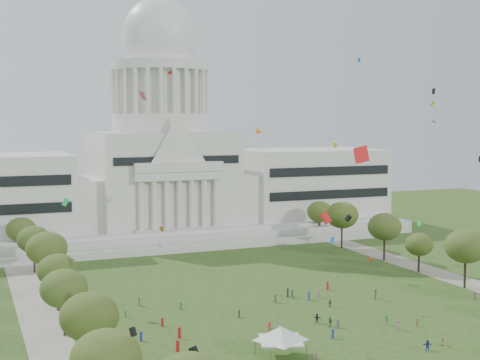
# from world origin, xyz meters

# --- Properties ---
(ground) EXTENTS (400.00, 400.00, 0.00)m
(ground) POSITION_xyz_m (0.00, 0.00, 0.00)
(ground) COLOR #2D4919
(ground) RESTS_ON ground
(capitol) EXTENTS (160.00, 64.50, 91.30)m
(capitol) POSITION_xyz_m (0.00, 113.59, 22.30)
(capitol) COLOR silver
(capitol) RESTS_ON ground
(path_left) EXTENTS (8.00, 160.00, 0.04)m
(path_left) POSITION_xyz_m (-48.00, 30.00, 0.02)
(path_left) COLOR gray
(path_left) RESTS_ON ground
(path_right) EXTENTS (8.00, 160.00, 0.04)m
(path_right) POSITION_xyz_m (48.00, 30.00, 0.02)
(path_right) COLOR gray
(path_right) RESTS_ON ground
(row_tree_l_0) EXTENTS (8.85, 8.85, 12.59)m
(row_tree_l_0) POSITION_xyz_m (-45.26, -21.68, 8.95)
(row_tree_l_0) COLOR black
(row_tree_l_0) RESTS_ON ground
(row_tree_l_1) EXTENTS (8.86, 8.86, 12.59)m
(row_tree_l_1) POSITION_xyz_m (-44.07, -2.96, 8.95)
(row_tree_l_1) COLOR black
(row_tree_l_1) RESTS_ON ground
(row_tree_l_2) EXTENTS (8.42, 8.42, 11.97)m
(row_tree_l_2) POSITION_xyz_m (-45.04, 17.30, 8.51)
(row_tree_l_2) COLOR black
(row_tree_l_2) RESTS_ON ground
(row_tree_r_2) EXTENTS (9.55, 9.55, 13.58)m
(row_tree_r_2) POSITION_xyz_m (44.17, 17.44, 9.66)
(row_tree_r_2) COLOR black
(row_tree_r_2) RESTS_ON ground
(row_tree_l_3) EXTENTS (8.12, 8.12, 11.55)m
(row_tree_l_3) POSITION_xyz_m (-44.09, 33.92, 8.21)
(row_tree_l_3) COLOR black
(row_tree_l_3) RESTS_ON ground
(row_tree_r_3) EXTENTS (7.01, 7.01, 9.98)m
(row_tree_r_3) POSITION_xyz_m (44.40, 34.48, 7.08)
(row_tree_r_3) COLOR black
(row_tree_r_3) RESTS_ON ground
(row_tree_l_4) EXTENTS (9.29, 9.29, 13.21)m
(row_tree_l_4) POSITION_xyz_m (-44.08, 52.42, 9.39)
(row_tree_l_4) COLOR black
(row_tree_l_4) RESTS_ON ground
(row_tree_r_4) EXTENTS (9.19, 9.19, 13.06)m
(row_tree_r_4) POSITION_xyz_m (44.76, 50.04, 9.29)
(row_tree_r_4) COLOR black
(row_tree_r_4) RESTS_ON ground
(row_tree_l_5) EXTENTS (8.33, 8.33, 11.85)m
(row_tree_l_5) POSITION_xyz_m (-45.22, 71.01, 8.42)
(row_tree_l_5) COLOR black
(row_tree_l_5) RESTS_ON ground
(row_tree_r_5) EXTENTS (9.82, 9.82, 13.96)m
(row_tree_r_5) POSITION_xyz_m (43.49, 70.19, 9.93)
(row_tree_r_5) COLOR black
(row_tree_r_5) RESTS_ON ground
(row_tree_l_6) EXTENTS (8.19, 8.19, 11.64)m
(row_tree_l_6) POSITION_xyz_m (-46.87, 89.14, 8.27)
(row_tree_l_6) COLOR black
(row_tree_l_6) RESTS_ON ground
(row_tree_r_6) EXTENTS (8.42, 8.42, 11.97)m
(row_tree_r_6) POSITION_xyz_m (45.96, 88.13, 8.51)
(row_tree_r_6) COLOR black
(row_tree_r_6) RESTS_ON ground
(event_tent) EXTENTS (11.83, 11.83, 5.21)m
(event_tent) POSITION_xyz_m (-14.44, -7.17, 4.04)
(event_tent) COLOR #4C4C4C
(event_tent) RESTS_ON ground
(person_0) EXTENTS (0.90, 0.88, 1.56)m
(person_0) POSITION_xyz_m (39.40, 8.85, 0.78)
(person_0) COLOR #994C8C
(person_0) RESTS_ON ground
(person_2) EXTENTS (1.06, 1.10, 1.95)m
(person_2) POSITION_xyz_m (20.23, 17.38, 0.97)
(person_2) COLOR olive
(person_2) RESTS_ON ground
(person_3) EXTENTS (0.60, 1.15, 1.76)m
(person_3) POSITION_xyz_m (11.61, 1.17, 0.88)
(person_3) COLOR #33723F
(person_3) RESTS_ON ground
(person_4) EXTENTS (0.79, 1.23, 1.96)m
(person_4) POSITION_xyz_m (1.10, 3.84, 0.98)
(person_4) COLOR #33723F
(person_4) RESTS_ON ground
(person_5) EXTENTS (1.49, 1.66, 1.74)m
(person_5) POSITION_xyz_m (0.06, 6.95, 0.87)
(person_5) COLOR #26262B
(person_5) RESTS_ON ground
(person_6) EXTENTS (0.52, 0.77, 1.55)m
(person_6) POSITION_xyz_m (13.52, -12.43, 0.77)
(person_6) COLOR olive
(person_6) RESTS_ON ground
(person_7) EXTENTS (0.68, 0.68, 1.52)m
(person_7) POSITION_xyz_m (-10.53, -11.24, 0.76)
(person_7) COLOR #994C8C
(person_7) RESTS_ON ground
(person_8) EXTENTS (0.77, 0.50, 1.52)m
(person_8) POSITION_xyz_m (-8.41, 6.11, 0.76)
(person_8) COLOR silver
(person_8) RESTS_ON ground
(person_9) EXTENTS (1.08, 1.25, 1.73)m
(person_9) POSITION_xyz_m (11.85, -2.34, 0.86)
(person_9) COLOR #994C8C
(person_9) RESTS_ON ground
(person_10) EXTENTS (0.66, 1.06, 1.70)m
(person_10) POSITION_xyz_m (7.70, 15.27, 0.85)
(person_10) COLOR #4C4C51
(person_10) RESTS_ON ground
(person_11) EXTENTS (1.77, 1.03, 1.79)m
(person_11) POSITION_xyz_m (9.58, -13.51, 0.90)
(person_11) COLOR navy
(person_11) RESTS_ON ground
(distant_crowd) EXTENTS (58.66, 35.19, 1.95)m
(distant_crowd) POSITION_xyz_m (-14.57, 13.52, 0.87)
(distant_crowd) COLOR #4C4C51
(distant_crowd) RESTS_ON ground
(kite_swarm) EXTENTS (91.86, 100.34, 57.51)m
(kite_swarm) POSITION_xyz_m (2.86, 11.58, 28.02)
(kite_swarm) COLOR blue
(kite_swarm) RESTS_ON ground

